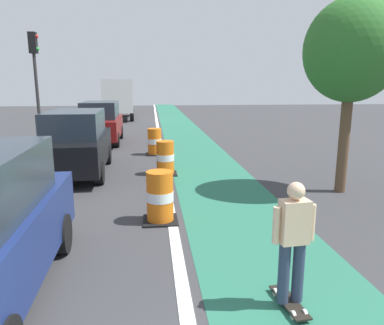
{
  "coord_description": "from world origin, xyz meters",
  "views": [
    {
      "loc": [
        0.52,
        -1.65,
        2.85
      ],
      "look_at": [
        1.41,
        6.45,
        1.1
      ],
      "focal_mm": 34.0,
      "sensor_mm": 36.0,
      "label": 1
    }
  ],
  "objects_px": {
    "delivery_truck_down_block": "(119,97)",
    "traffic_light_corner": "(35,70)",
    "street_tree_sidewalk": "(352,51)",
    "parked_suv_third": "(101,122)",
    "traffic_barrel_back": "(155,142)",
    "skateboarder_on_lane": "(293,242)",
    "traffic_barrel_front": "(160,197)",
    "parked_suv_second": "(76,142)",
    "traffic_barrel_mid": "(165,158)"
  },
  "relations": [
    {
      "from": "traffic_barrel_front",
      "to": "traffic_barrel_back",
      "type": "relative_size",
      "value": 1.0
    },
    {
      "from": "traffic_barrel_back",
      "to": "street_tree_sidewalk",
      "type": "distance_m",
      "value": 8.32
    },
    {
      "from": "traffic_barrel_front",
      "to": "street_tree_sidewalk",
      "type": "bearing_deg",
      "value": 18.88
    },
    {
      "from": "parked_suv_second",
      "to": "traffic_light_corner",
      "type": "relative_size",
      "value": 0.91
    },
    {
      "from": "parked_suv_second",
      "to": "delivery_truck_down_block",
      "type": "bearing_deg",
      "value": 90.86
    },
    {
      "from": "traffic_barrel_back",
      "to": "traffic_light_corner",
      "type": "height_order",
      "value": "traffic_light_corner"
    },
    {
      "from": "parked_suv_second",
      "to": "parked_suv_third",
      "type": "relative_size",
      "value": 1.01
    },
    {
      "from": "street_tree_sidewalk",
      "to": "parked_suv_third",
      "type": "bearing_deg",
      "value": 129.0
    },
    {
      "from": "traffic_barrel_back",
      "to": "street_tree_sidewalk",
      "type": "xyz_separation_m",
      "value": [
        4.96,
        -5.91,
        3.14
      ]
    },
    {
      "from": "delivery_truck_down_block",
      "to": "traffic_light_corner",
      "type": "distance_m",
      "value": 14.46
    },
    {
      "from": "delivery_truck_down_block",
      "to": "parked_suv_third",
      "type": "bearing_deg",
      "value": -89.03
    },
    {
      "from": "parked_suv_second",
      "to": "street_tree_sidewalk",
      "type": "bearing_deg",
      "value": -21.06
    },
    {
      "from": "skateboarder_on_lane",
      "to": "street_tree_sidewalk",
      "type": "distance_m",
      "value": 6.53
    },
    {
      "from": "traffic_barrel_front",
      "to": "street_tree_sidewalk",
      "type": "xyz_separation_m",
      "value": [
        4.91,
        1.68,
        3.14
      ]
    },
    {
      "from": "street_tree_sidewalk",
      "to": "skateboarder_on_lane",
      "type": "bearing_deg",
      "value": -123.96
    },
    {
      "from": "parked_suv_third",
      "to": "parked_suv_second",
      "type": "bearing_deg",
      "value": -89.38
    },
    {
      "from": "traffic_barrel_front",
      "to": "traffic_barrel_mid",
      "type": "distance_m",
      "value": 4.15
    },
    {
      "from": "skateboarder_on_lane",
      "to": "traffic_barrel_mid",
      "type": "distance_m",
      "value": 7.5
    },
    {
      "from": "traffic_barrel_front",
      "to": "street_tree_sidewalk",
      "type": "relative_size",
      "value": 0.22
    },
    {
      "from": "street_tree_sidewalk",
      "to": "delivery_truck_down_block",
      "type": "bearing_deg",
      "value": 109.08
    },
    {
      "from": "traffic_light_corner",
      "to": "street_tree_sidewalk",
      "type": "height_order",
      "value": "traffic_light_corner"
    },
    {
      "from": "delivery_truck_down_block",
      "to": "traffic_barrel_mid",
      "type": "bearing_deg",
      "value": -81.1
    },
    {
      "from": "street_tree_sidewalk",
      "to": "traffic_barrel_back",
      "type": "bearing_deg",
      "value": 129.99
    },
    {
      "from": "traffic_barrel_mid",
      "to": "traffic_barrel_back",
      "type": "height_order",
      "value": "same"
    },
    {
      "from": "parked_suv_third",
      "to": "traffic_barrel_back",
      "type": "bearing_deg",
      "value": -52.77
    },
    {
      "from": "skateboarder_on_lane",
      "to": "delivery_truck_down_block",
      "type": "distance_m",
      "value": 27.78
    },
    {
      "from": "parked_suv_second",
      "to": "traffic_barrel_mid",
      "type": "relative_size",
      "value": 4.28
    },
    {
      "from": "parked_suv_third",
      "to": "traffic_barrel_back",
      "type": "xyz_separation_m",
      "value": [
        2.6,
        -3.42,
        -0.5
      ]
    },
    {
      "from": "skateboarder_on_lane",
      "to": "street_tree_sidewalk",
      "type": "height_order",
      "value": "street_tree_sidewalk"
    },
    {
      "from": "traffic_barrel_front",
      "to": "traffic_barrel_back",
      "type": "distance_m",
      "value": 7.59
    },
    {
      "from": "parked_suv_third",
      "to": "traffic_barrel_front",
      "type": "xyz_separation_m",
      "value": [
        2.64,
        -11.01,
        -0.5
      ]
    },
    {
      "from": "skateboarder_on_lane",
      "to": "parked_suv_second",
      "type": "distance_m",
      "value": 8.85
    },
    {
      "from": "traffic_barrel_mid",
      "to": "traffic_light_corner",
      "type": "distance_m",
      "value": 8.58
    },
    {
      "from": "skateboarder_on_lane",
      "to": "traffic_barrel_front",
      "type": "distance_m",
      "value": 3.63
    },
    {
      "from": "skateboarder_on_lane",
      "to": "parked_suv_second",
      "type": "bearing_deg",
      "value": 118.18
    },
    {
      "from": "parked_suv_third",
      "to": "delivery_truck_down_block",
      "type": "relative_size",
      "value": 0.6
    },
    {
      "from": "traffic_barrel_front",
      "to": "traffic_barrel_back",
      "type": "bearing_deg",
      "value": 90.32
    },
    {
      "from": "delivery_truck_down_block",
      "to": "traffic_light_corner",
      "type": "xyz_separation_m",
      "value": [
        -2.38,
        -14.16,
        1.65
      ]
    },
    {
      "from": "traffic_barrel_back",
      "to": "traffic_light_corner",
      "type": "bearing_deg",
      "value": 155.06
    },
    {
      "from": "parked_suv_second",
      "to": "parked_suv_third",
      "type": "distance_m",
      "value": 6.45
    },
    {
      "from": "traffic_barrel_back",
      "to": "delivery_truck_down_block",
      "type": "bearing_deg",
      "value": 99.67
    },
    {
      "from": "parked_suv_third",
      "to": "delivery_truck_down_block",
      "type": "xyz_separation_m",
      "value": [
        -0.22,
        13.16,
        0.81
      ]
    },
    {
      "from": "parked_suv_third",
      "to": "traffic_barrel_front",
      "type": "distance_m",
      "value": 11.33
    },
    {
      "from": "parked_suv_second",
      "to": "traffic_light_corner",
      "type": "distance_m",
      "value": 6.54
    },
    {
      "from": "traffic_light_corner",
      "to": "street_tree_sidewalk",
      "type": "distance_m",
      "value": 13.13
    },
    {
      "from": "traffic_barrel_mid",
      "to": "traffic_barrel_back",
      "type": "bearing_deg",
      "value": 95.15
    },
    {
      "from": "parked_suv_second",
      "to": "traffic_light_corner",
      "type": "height_order",
      "value": "traffic_light_corner"
    },
    {
      "from": "traffic_barrel_mid",
      "to": "street_tree_sidewalk",
      "type": "relative_size",
      "value": 0.22
    },
    {
      "from": "parked_suv_third",
      "to": "delivery_truck_down_block",
      "type": "distance_m",
      "value": 13.19
    },
    {
      "from": "parked_suv_second",
      "to": "traffic_barrel_back",
      "type": "xyz_separation_m",
      "value": [
        2.53,
        3.03,
        -0.5
      ]
    }
  ]
}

